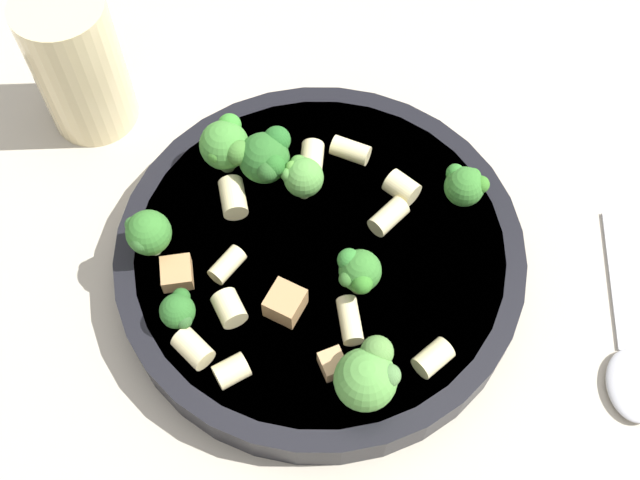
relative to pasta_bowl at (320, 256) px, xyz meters
The scene contains 26 objects.
ground_plane 0.02m from the pasta_bowl, ahead, with size 2.00×2.00×0.00m, color #BCB29E.
pasta_bowl is the anchor object (origin of this frame).
broccoli_floret_0 0.08m from the pasta_bowl, 27.94° to the left, with size 0.04×0.04×0.04m.
broccoli_floret_1 0.06m from the pasta_bowl, 10.46° to the left, with size 0.03×0.03×0.04m.
broccoli_floret_2 0.11m from the pasta_bowl, 169.64° to the right, with size 0.04×0.04×0.04m.
broccoli_floret_3 0.10m from the pasta_bowl, 39.29° to the left, with size 0.04×0.04×0.04m.
broccoli_floret_4 0.11m from the pasta_bowl, 116.17° to the left, with size 0.03×0.02×0.03m.
broccoli_floret_5 0.11m from the pasta_bowl, 74.21° to the right, with size 0.03×0.03×0.03m.
broccoli_floret_6 0.05m from the pasta_bowl, 146.57° to the right, with size 0.03×0.03×0.04m.
broccoli_floret_7 0.12m from the pasta_bowl, 86.24° to the left, with size 0.03×0.03×0.04m.
rigatoni_0 0.08m from the pasta_bowl, 21.51° to the right, with size 0.01×0.01×0.03m, color beige.
rigatoni_1 0.11m from the pasta_bowl, 128.67° to the left, with size 0.02×0.02×0.02m, color beige.
rigatoni_2 0.07m from the pasta_bowl, 58.60° to the right, with size 0.02×0.02×0.02m, color beige.
rigatoni_3 0.11m from the pasta_bowl, 144.95° to the right, with size 0.02×0.02×0.02m, color beige.
rigatoni_4 0.06m from the pasta_bowl, 166.77° to the right, with size 0.01×0.01×0.03m, color beige.
rigatoni_5 0.07m from the pasta_bowl, 100.02° to the left, with size 0.01×0.01×0.02m, color beige.
rigatoni_6 0.11m from the pasta_bowl, 143.86° to the left, with size 0.02×0.02×0.02m, color beige.
rigatoni_7 0.05m from the pasta_bowl, 72.45° to the right, with size 0.01×0.01×0.03m, color beige.
rigatoni_8 0.07m from the pasta_bowl, 54.95° to the left, with size 0.02×0.02×0.03m, color beige.
rigatoni_9 0.07m from the pasta_bowl, ahead, with size 0.02×0.02×0.03m, color beige.
rigatoni_10 0.08m from the pasta_bowl, 125.08° to the left, with size 0.02×0.02×0.02m, color beige.
chicken_chunk_0 0.06m from the pasta_bowl, 148.66° to the left, with size 0.02×0.02×0.02m, color tan.
chicken_chunk_1 0.10m from the pasta_bowl, 98.27° to the left, with size 0.02×0.02×0.01m, color tan.
chicken_chunk_2 0.09m from the pasta_bowl, behind, with size 0.02×0.01×0.01m, color tan.
drinking_glass 0.23m from the pasta_bowl, 46.82° to the left, with size 0.07×0.07×0.12m.
spoon 0.22m from the pasta_bowl, 113.56° to the right, with size 0.16×0.05×0.01m.
Camera 1 is at (-0.26, 0.02, 0.51)m, focal length 45.00 mm.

